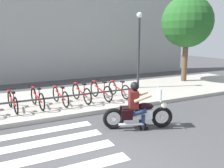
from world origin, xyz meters
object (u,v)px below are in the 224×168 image
Objects in this scene: tree_near_rack at (187,22)px; street_lamp at (139,44)px; bicycle_5 at (81,93)px; bicycle_7 at (119,89)px; rider at (136,102)px; bicycle_3 at (37,98)px; bicycle_4 at (60,96)px; bicycle_2 at (13,101)px; bike_rack at (52,98)px; bicycle_6 at (101,91)px; motorcycle at (138,114)px.

street_lamp is at bearing -173.49° from tree_near_rack.
tree_near_rack reaches higher than street_lamp.
bicycle_5 is 1.72m from bicycle_7.
bicycle_3 is (-2.37, 3.06, -0.32)m from rider.
bicycle_4 is at bearing 0.05° from bicycle_3.
bicycle_2 is 1.41m from bike_rack.
rider is at bearing -43.42° from bicycle_2.
street_lamp reaches higher than rider.
bike_rack is 5.46m from street_lamp.
bicycle_7 is 3.06m from bike_rack.
tree_near_rack reaches higher than bicycle_7.
bicycle_2 is 0.96× the size of bicycle_5.
bicycle_6 reaches higher than bike_rack.
rider is 4.47m from bicycle_2.
street_lamp is (4.38, 1.26, 1.91)m from bicycle_4.
bicycle_6 is 2.22m from bike_rack.
bicycle_2 is (-3.31, 3.09, 0.03)m from motorcycle.
bicycle_4 is 0.86m from bicycle_5.
bicycle_6 is at bearing 87.53° from motorcycle.
street_lamp reaches higher than bike_rack.
motorcycle is at bearing -122.72° from street_lamp.
bicycle_3 is (0.86, -0.00, 0.02)m from bicycle_2.
bicycle_2 is at bearing 136.90° from motorcycle.
street_lamp reaches higher than bicycle_7.
rider is 0.91× the size of bicycle_4.
rider reaches higher than bicycle_4.
bicycle_4 is at bearing -180.00° from bicycle_7.
bicycle_6 reaches higher than bicycle_4.
bicycle_5 is 0.96× the size of bicycle_6.
bicycle_7 is (4.30, -0.00, 0.00)m from bicycle_2.
bicycle_7 is at bearing 70.84° from rider.
bicycle_5 is 0.86m from bicycle_6.
motorcycle is 0.52× the size of street_lamp.
bicycle_4 is 0.24× the size of bike_rack.
bicycle_6 is (0.13, 3.09, 0.05)m from motorcycle.
street_lamp is at bearing 16.06° from bicycle_4.
tree_near_rack reaches higher than rider.
bicycle_3 is 0.94× the size of bicycle_6.
bicycle_4 reaches higher than bike_rack.
bike_rack is (0.43, -0.55, 0.07)m from bicycle_3.
bicycle_2 is 0.41× the size of street_lamp.
bicycle_6 is at bearing -164.91° from tree_near_rack.
bicycle_2 is 4.30m from bicycle_7.
bicycle_5 is (2.58, -0.00, 0.02)m from bicycle_2.
motorcycle is 0.31× the size of bike_rack.
bicycle_4 is at bearing 117.15° from motorcycle.
bike_rack is at bearing -169.56° from bicycle_7.
bicycle_6 is at bearing 0.01° from bicycle_5.
rider is 3.18m from bike_rack.
bicycle_3 is 0.25× the size of bike_rack.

